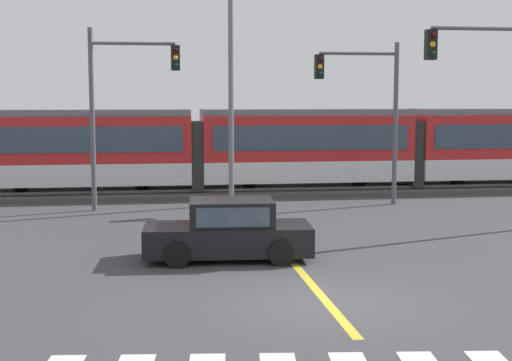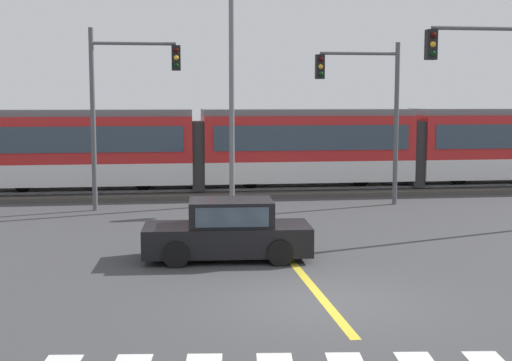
# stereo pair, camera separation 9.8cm
# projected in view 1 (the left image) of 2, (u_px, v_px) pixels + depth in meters

# --- Properties ---
(ground_plane) EXTENTS (200.00, 200.00, 0.00)m
(ground_plane) POSITION_uv_depth(u_px,v_px,m) (327.00, 302.00, 14.25)
(ground_plane) COLOR #3D3D3F
(track_bed) EXTENTS (120.00, 4.00, 0.18)m
(track_bed) POSITION_uv_depth(u_px,v_px,m) (234.00, 191.00, 30.75)
(track_bed) COLOR #4C4742
(track_bed) RESTS_ON ground
(rail_near) EXTENTS (120.00, 0.08, 0.10)m
(rail_near) POSITION_uv_depth(u_px,v_px,m) (236.00, 190.00, 30.02)
(rail_near) COLOR #939399
(rail_near) RESTS_ON track_bed
(rail_far) EXTENTS (120.00, 0.08, 0.10)m
(rail_far) POSITION_uv_depth(u_px,v_px,m) (232.00, 186.00, 31.44)
(rail_far) COLOR #939399
(rail_far) RESTS_ON track_bed
(light_rail_tram) EXTENTS (28.00, 2.64, 3.43)m
(light_rail_tram) POSITION_uv_depth(u_px,v_px,m) (305.00, 145.00, 30.96)
(light_rail_tram) COLOR silver
(light_rail_tram) RESTS_ON track_bed
(lane_centre_line) EXTENTS (0.20, 17.05, 0.01)m
(lane_centre_line) POSITION_uv_depth(u_px,v_px,m) (275.00, 241.00, 20.40)
(lane_centre_line) COLOR gold
(lane_centre_line) RESTS_ON ground
(sedan_crossing) EXTENTS (4.30, 2.11, 1.52)m
(sedan_crossing) POSITION_uv_depth(u_px,v_px,m) (228.00, 232.00, 18.03)
(sedan_crossing) COLOR black
(sedan_crossing) RESTS_ON ground
(traffic_light_far_left) EXTENTS (3.25, 0.38, 6.56)m
(traffic_light_far_left) POSITION_uv_depth(u_px,v_px,m) (120.00, 94.00, 25.60)
(traffic_light_far_left) COLOR #515459
(traffic_light_far_left) RESTS_ON ground
(traffic_light_mid_right) EXTENTS (4.25, 0.38, 6.75)m
(traffic_light_mid_right) POSITION_uv_depth(u_px,v_px,m) (512.00, 87.00, 21.94)
(traffic_light_mid_right) COLOR #515459
(traffic_light_mid_right) RESTS_ON ground
(traffic_light_far_right) EXTENTS (3.25, 0.38, 6.16)m
(traffic_light_far_right) POSITION_uv_depth(u_px,v_px,m) (369.00, 99.00, 26.90)
(traffic_light_far_right) COLOR #515459
(traffic_light_far_right) RESTS_ON ground
(street_lamp_centre) EXTENTS (2.57, 0.28, 9.24)m
(street_lamp_centre) POSITION_uv_depth(u_px,v_px,m) (237.00, 67.00, 26.80)
(street_lamp_centre) COLOR slate
(street_lamp_centre) RESTS_ON ground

